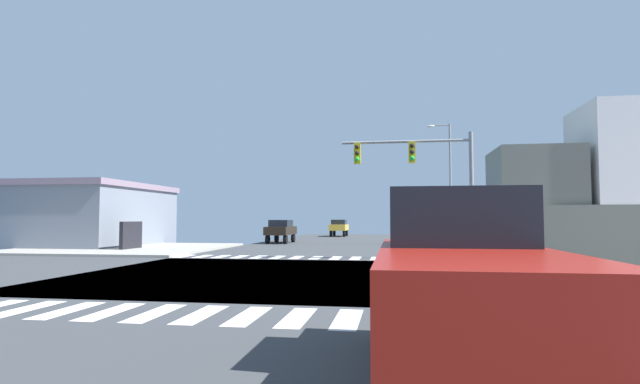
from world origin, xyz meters
The scene contains 12 objects.
ground centered at (0.00, 0.00, -0.03)m, with size 90.00×90.00×0.05m.
sidewalk_corner_ne centered at (13.00, 12.00, 0.07)m, with size 12.00×12.00×0.14m.
sidewalk_corner_nw centered at (-13.00, 12.00, 0.07)m, with size 12.00×12.00×0.14m.
crosswalk_near centered at (-0.25, -7.30, 0.00)m, with size 13.50×2.00×0.01m.
crosswalk_far centered at (-0.25, 7.30, 0.00)m, with size 13.50×2.00×0.01m.
traffic_signal_mast centered at (5.38, 7.05, 4.54)m, with size 6.32×0.55×6.15m.
street_lamp centered at (8.13, 20.12, 5.37)m, with size 1.78×0.32×9.11m.
bank_building centered at (-19.87, 14.94, 2.24)m, with size 14.87×10.69×4.46m.
sedan_farside_2 centered at (-5.00, 21.69, 1.12)m, with size 1.80×4.30×1.88m.
sedan_queued_4 centered at (-2.00, 37.31, 1.12)m, with size 1.80×4.30×1.88m.
box_truck_leading_1 centered at (10.17, -3.50, 2.56)m, with size 7.20×2.40×4.85m.
pickup_trailing_1 centered at (5.00, -10.67, 1.29)m, with size 2.00×5.10×2.35m.
Camera 1 is at (4.17, -16.75, 1.95)m, focal length 27.00 mm.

